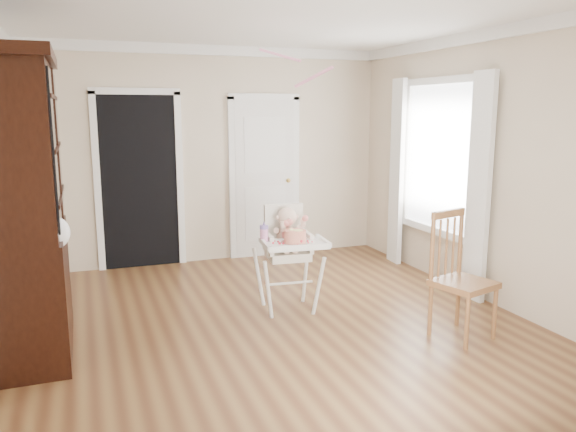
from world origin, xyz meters
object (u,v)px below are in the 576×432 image
object	(u,v)px
cake	(295,236)
china_cabinet	(25,207)
sippy_cup	(264,233)
high_chair	(288,246)
dining_chair	(461,279)

from	to	relation	value
cake	china_cabinet	distance (m)	2.26
china_cabinet	sippy_cup	bearing A→B (deg)	2.27
high_chair	china_cabinet	distance (m)	2.31
cake	dining_chair	size ratio (longest dim) A/B	0.24
cake	sippy_cup	distance (m)	0.29
sippy_cup	china_cabinet	distance (m)	2.01
high_chair	cake	distance (m)	0.27
high_chair	sippy_cup	bearing A→B (deg)	-157.00
high_chair	china_cabinet	xyz separation A→B (m)	(-2.24, -0.16, 0.53)
high_chair	sippy_cup	distance (m)	0.32
china_cabinet	dining_chair	xyz separation A→B (m)	(3.40, -0.94, -0.68)
cake	china_cabinet	size ratio (longest dim) A/B	0.11
high_chair	dining_chair	size ratio (longest dim) A/B	0.97
high_chair	dining_chair	world-z (taller)	dining_chair
high_chair	china_cabinet	world-z (taller)	china_cabinet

